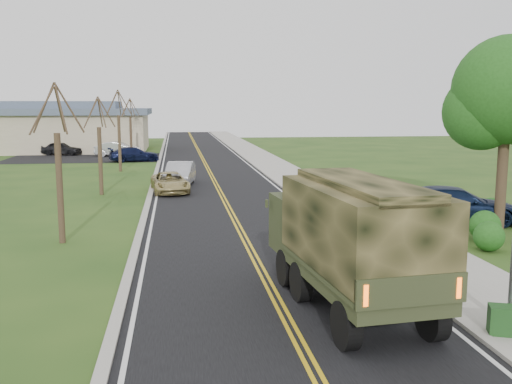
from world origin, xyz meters
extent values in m
plane|color=#244316|center=(0.00, 0.00, 0.00)|extent=(160.00, 160.00, 0.00)
cube|color=black|center=(0.00, 40.00, 0.01)|extent=(8.00, 120.00, 0.01)
cube|color=#9E998E|center=(4.15, 40.00, 0.06)|extent=(0.30, 120.00, 0.12)
cube|color=#9E998E|center=(5.90, 40.00, 0.05)|extent=(3.20, 120.00, 0.10)
cube|color=#9E998E|center=(-4.15, 40.00, 0.05)|extent=(0.30, 120.00, 0.10)
cylinder|color=#38281C|center=(11.00, 10.00, 2.52)|extent=(0.44, 0.44, 5.04)
sphere|color=#1E4C15|center=(11.00, 10.00, 5.85)|extent=(4.50, 4.50, 4.50)
sphere|color=#1E4C15|center=(10.20, 10.50, 4.95)|extent=(3.24, 3.24, 3.24)
cylinder|color=#38281C|center=(-7.00, 10.00, 2.10)|extent=(0.24, 0.24, 4.20)
cylinder|color=#38281C|center=(-6.52, 10.13, 5.13)|extent=(1.01, 0.33, 1.90)
cylinder|color=#38281C|center=(-6.97, 10.62, 5.05)|extent=(0.13, 1.29, 1.74)
cylinder|color=#38281C|center=(-7.46, 10.18, 5.13)|extent=(0.98, 0.43, 1.90)
cylinder|color=#38281C|center=(-7.39, 9.52, 5.05)|extent=(0.79, 1.05, 1.77)
cylinder|color=#38281C|center=(-6.73, 9.59, 5.13)|extent=(0.58, 0.90, 1.90)
cylinder|color=#38281C|center=(-7.00, 22.00, 1.98)|extent=(0.24, 0.24, 3.96)
cylinder|color=#38281C|center=(-6.55, 22.12, 4.83)|extent=(0.96, 0.32, 1.79)
cylinder|color=#38281C|center=(-6.97, 22.58, 4.76)|extent=(0.12, 1.22, 1.65)
cylinder|color=#38281C|center=(-7.43, 22.17, 4.83)|extent=(0.93, 0.41, 1.79)
cylinder|color=#38281C|center=(-7.37, 21.55, 4.76)|extent=(0.75, 0.99, 1.67)
cylinder|color=#38281C|center=(-6.75, 21.61, 4.83)|extent=(0.55, 0.85, 1.80)
cylinder|color=#38281C|center=(-7.00, 34.00, 2.22)|extent=(0.24, 0.24, 4.44)
cylinder|color=#38281C|center=(-6.50, 34.13, 5.42)|extent=(1.07, 0.35, 2.00)
cylinder|color=#38281C|center=(-6.97, 34.65, 5.34)|extent=(0.13, 1.36, 1.84)
cylinder|color=#38281C|center=(-7.49, 34.19, 5.42)|extent=(1.03, 0.46, 2.00)
cylinder|color=#38281C|center=(-7.41, 33.49, 5.34)|extent=(0.83, 1.10, 1.87)
cylinder|color=#38281C|center=(-6.72, 33.56, 5.42)|extent=(0.61, 0.95, 2.01)
cylinder|color=#38281C|center=(-7.00, 46.00, 2.04)|extent=(0.24, 0.24, 4.08)
cylinder|color=#38281C|center=(-6.54, 46.12, 4.98)|extent=(0.99, 0.33, 1.84)
cylinder|color=#38281C|center=(-6.97, 46.60, 4.91)|extent=(0.13, 1.25, 1.69)
cylinder|color=#38281C|center=(-7.45, 46.17, 4.98)|extent=(0.95, 0.42, 1.85)
cylinder|color=#38281C|center=(-7.38, 45.53, 4.91)|extent=(0.77, 1.02, 1.72)
cylinder|color=#38281C|center=(-6.74, 45.60, 4.98)|extent=(0.57, 0.88, 1.85)
cube|color=tan|center=(-16.00, 56.00, 2.10)|extent=(20.00, 12.00, 4.20)
cube|color=#475466|center=(-16.00, 56.00, 4.50)|extent=(21.00, 13.00, 0.70)
cube|color=#475466|center=(-16.00, 56.00, 5.20)|extent=(14.00, 8.00, 0.90)
cube|color=black|center=(-10.00, 46.00, 0.01)|extent=(18.00, 10.00, 0.02)
cylinder|color=black|center=(0.93, -0.87, 0.54)|extent=(0.44, 1.11, 1.08)
cylinder|color=black|center=(2.99, -0.67, 0.54)|extent=(0.44, 1.11, 1.08)
cylinder|color=black|center=(0.64, 2.26, 0.54)|extent=(0.44, 1.11, 1.08)
cylinder|color=black|center=(2.69, 2.46, 0.54)|extent=(0.44, 1.11, 1.08)
cylinder|color=black|center=(0.51, 3.63, 0.54)|extent=(0.44, 1.11, 1.08)
cylinder|color=black|center=(2.56, 3.82, 0.54)|extent=(0.44, 1.11, 1.08)
cube|color=#31381E|center=(1.72, 1.77, 1.03)|extent=(3.00, 7.06, 0.34)
cube|color=#31381E|center=(1.48, 4.26, 1.86)|extent=(2.52, 2.08, 1.37)
cube|color=black|center=(1.40, 5.14, 2.06)|extent=(2.16, 0.28, 0.69)
cube|color=#31381E|center=(1.80, 0.94, 1.28)|extent=(2.94, 5.41, 0.15)
cube|color=black|center=(1.80, 0.94, 2.31)|extent=(2.94, 5.41, 1.96)
cube|color=black|center=(1.80, 0.94, 3.34)|extent=(2.06, 5.33, 0.25)
cube|color=#31381E|center=(2.04, -1.65, 1.52)|extent=(2.45, 0.35, 0.64)
cube|color=#FF590C|center=(1.02, -1.80, 1.52)|extent=(0.10, 0.05, 0.44)
cube|color=#FF590C|center=(3.08, -1.61, 1.52)|extent=(0.10, 0.05, 0.44)
imported|color=tan|center=(-3.00, 22.24, 0.61)|extent=(2.53, 4.62, 1.23)
imported|color=silver|center=(-2.38, 25.28, 0.77)|extent=(2.24, 4.83, 1.53)
imported|color=#0E1A35|center=(9.63, 11.35, 0.82)|extent=(5.96, 3.31, 1.63)
cube|color=#1B4719|center=(4.60, -0.77, 0.43)|extent=(0.67, 0.61, 0.65)
imported|color=black|center=(-14.47, 50.00, 0.71)|extent=(4.43, 2.64, 1.41)
imported|color=silver|center=(-8.47, 47.62, 0.75)|extent=(4.81, 2.52, 1.51)
imported|color=black|center=(-6.46, 42.00, 0.67)|extent=(4.95, 2.97, 1.34)
camera|label=1|loc=(-2.63, -12.17, 5.24)|focal=40.00mm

